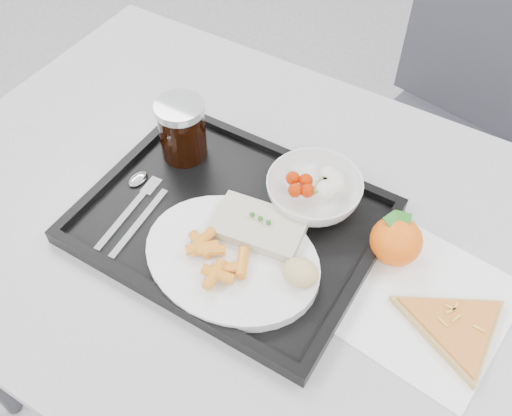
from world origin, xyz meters
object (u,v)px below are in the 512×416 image
(chair, at_px, (458,121))
(cola_glass, at_px, (182,129))
(tray, at_px, (231,223))
(tangerine, at_px, (396,241))
(table, at_px, (263,252))
(salad_bowl, at_px, (314,191))
(dinner_plate, at_px, (232,259))
(pizza_slice, at_px, (455,327))

(chair, distance_m, cola_glass, 0.76)
(chair, distance_m, tray, 0.75)
(tangerine, bearing_deg, table, -163.33)
(table, distance_m, tray, 0.09)
(chair, xyz_separation_m, salad_bowl, (-0.11, -0.59, 0.25))
(table, xyz_separation_m, salad_bowl, (0.05, 0.08, 0.11))
(salad_bowl, bearing_deg, tray, -131.96)
(dinner_plate, relative_size, salad_bowl, 1.78)
(salad_bowl, relative_size, tangerine, 1.64)
(cola_glass, bearing_deg, tray, -29.47)
(salad_bowl, bearing_deg, pizza_slice, -19.52)
(chair, height_order, cola_glass, chair)
(table, bearing_deg, dinner_plate, -90.67)
(cola_glass, bearing_deg, pizza_slice, -8.73)
(tray, height_order, tangerine, tangerine)
(cola_glass, xyz_separation_m, pizza_slice, (0.51, -0.08, -0.06))
(table, height_order, chair, chair)
(tray, bearing_deg, tangerine, 18.81)
(table, bearing_deg, chair, 77.00)
(cola_glass, bearing_deg, chair, 60.07)
(tray, bearing_deg, dinner_plate, -55.72)
(chair, relative_size, cola_glass, 8.61)
(table, relative_size, dinner_plate, 4.44)
(cola_glass, bearing_deg, table, -17.30)
(table, height_order, pizza_slice, pizza_slice)
(chair, xyz_separation_m, tangerine, (0.04, -0.61, 0.25))
(tray, distance_m, salad_bowl, 0.14)
(tray, xyz_separation_m, salad_bowl, (0.09, 0.10, 0.03))
(table, distance_m, tangerine, 0.23)
(dinner_plate, bearing_deg, pizza_slice, 12.64)
(cola_glass, distance_m, tangerine, 0.39)
(tangerine, relative_size, pizza_slice, 0.47)
(chair, xyz_separation_m, tray, (-0.20, -0.69, 0.22))
(tray, xyz_separation_m, tangerine, (0.24, 0.08, 0.03))
(chair, xyz_separation_m, dinner_plate, (-0.16, -0.76, 0.24))
(dinner_plate, xyz_separation_m, cola_glass, (-0.19, 0.15, 0.05))
(tray, relative_size, salad_bowl, 2.96)
(table, xyz_separation_m, tangerine, (0.19, 0.06, 0.10))
(table, relative_size, chair, 1.29)
(salad_bowl, distance_m, tangerine, 0.15)
(dinner_plate, bearing_deg, table, 89.33)
(cola_glass, distance_m, pizza_slice, 0.52)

